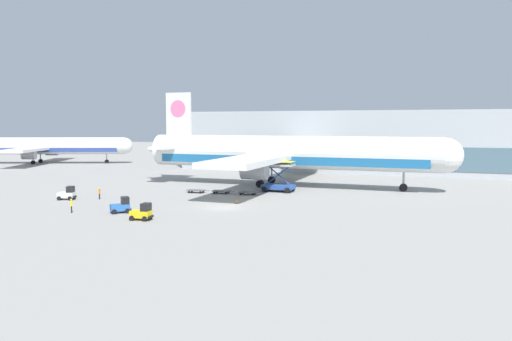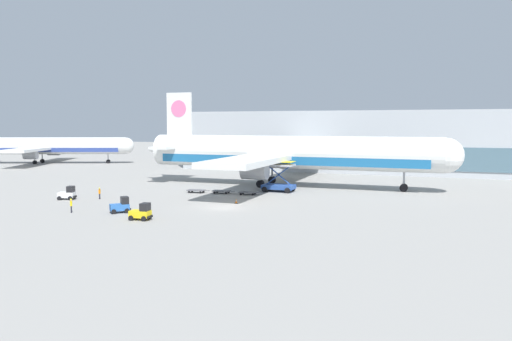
% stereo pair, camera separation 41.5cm
% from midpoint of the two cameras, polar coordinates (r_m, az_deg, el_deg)
% --- Properties ---
extents(ground_plane, '(400.00, 400.00, 0.00)m').
position_cam_midpoint_polar(ground_plane, '(66.63, -3.86, -4.26)').
color(ground_plane, gray).
extents(terminal_building, '(90.00, 18.20, 14.00)m').
position_cam_midpoint_polar(terminal_building, '(119.55, 12.91, 3.26)').
color(terminal_building, '#B2B7BC').
rests_on(terminal_building, ground_plane).
extents(airplane_main, '(58.04, 48.01, 17.00)m').
position_cam_midpoint_polar(airplane_main, '(88.69, 3.08, 1.95)').
color(airplane_main, white).
rests_on(airplane_main, ground_plane).
extents(airplane_distant, '(44.48, 38.39, 13.75)m').
position_cam_midpoint_polar(airplane_distant, '(150.96, -22.93, 2.53)').
color(airplane_distant, white).
rests_on(airplane_distant, ground_plane).
extents(scissor_lift_loader, '(5.20, 3.37, 4.98)m').
position_cam_midpoint_polar(scissor_lift_loader, '(81.90, 2.45, -1.08)').
color(scissor_lift_loader, '#284C99').
rests_on(scissor_lift_loader, ground_plane).
extents(baggage_tug_foreground, '(2.60, 1.89, 2.00)m').
position_cam_midpoint_polar(baggage_tug_foreground, '(59.46, -13.07, -4.71)').
color(baggage_tug_foreground, yellow).
rests_on(baggage_tug_foreground, ground_plane).
extents(baggage_tug_mid, '(2.77, 2.30, 2.00)m').
position_cam_midpoint_polar(baggage_tug_mid, '(78.39, -20.89, -2.50)').
color(baggage_tug_mid, silver).
rests_on(baggage_tug_mid, ground_plane).
extents(baggage_tug_far, '(2.74, 2.73, 2.00)m').
position_cam_midpoint_polar(baggage_tug_far, '(64.89, -15.31, -3.92)').
color(baggage_tug_far, '#2D66B7').
rests_on(baggage_tug_far, ground_plane).
extents(baggage_dolly_lead, '(3.76, 1.77, 0.48)m').
position_cam_midpoint_polar(baggage_dolly_lead, '(81.09, -7.00, -2.28)').
color(baggage_dolly_lead, '#56565B').
rests_on(baggage_dolly_lead, ground_plane).
extents(baggage_dolly_second, '(3.76, 1.77, 0.48)m').
position_cam_midpoint_polar(baggage_dolly_second, '(79.94, -4.12, -2.36)').
color(baggage_dolly_second, '#56565B').
rests_on(baggage_dolly_second, ground_plane).
extents(baggage_dolly_third, '(3.76, 1.77, 0.48)m').
position_cam_midpoint_polar(baggage_dolly_third, '(78.30, -1.09, -2.51)').
color(baggage_dolly_third, '#56565B').
rests_on(baggage_dolly_third, ground_plane).
extents(ground_crew_near, '(0.39, 0.48, 1.78)m').
position_cam_midpoint_polar(ground_crew_near, '(66.69, -20.52, -3.67)').
color(ground_crew_near, black).
rests_on(ground_crew_near, ground_plane).
extents(ground_crew_far, '(0.34, 0.53, 1.71)m').
position_cam_midpoint_polar(ground_crew_far, '(77.27, -17.61, -2.41)').
color(ground_crew_far, black).
rests_on(ground_crew_far, ground_plane).
extents(traffic_cone_near, '(0.40, 0.40, 0.66)m').
position_cam_midpoint_polar(traffic_cone_near, '(69.94, -2.42, -3.52)').
color(traffic_cone_near, black).
rests_on(traffic_cone_near, ground_plane).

